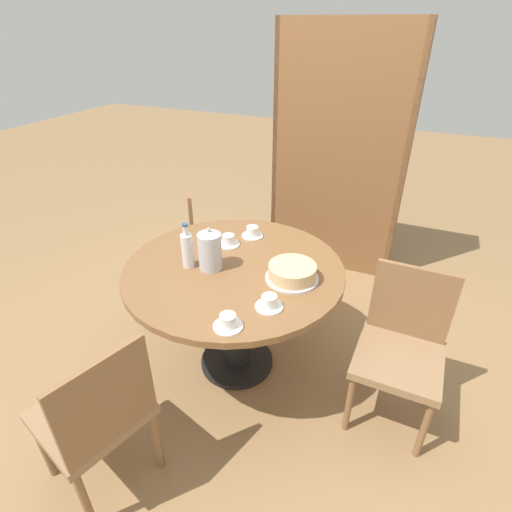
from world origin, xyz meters
TOP-DOWN VIEW (x-y plane):
  - ground_plane at (0.00, 0.00)m, footprint 14.00×14.00m
  - dining_table at (0.00, 0.00)m, footprint 1.20×1.20m
  - chair_a at (0.92, 0.04)m, footprint 0.43×0.43m
  - chair_b at (-0.57, 0.72)m, footprint 0.58×0.58m
  - chair_c at (-0.21, -0.90)m, footprint 0.52×0.52m
  - bookshelf at (0.19, 1.49)m, footprint 1.04×0.28m
  - coffee_pot at (-0.11, -0.06)m, footprint 0.13×0.13m
  - water_bottle at (-0.23, -0.09)m, footprint 0.06×0.06m
  - cake_main at (0.33, 0.01)m, footprint 0.28×0.28m
  - cup_a at (0.20, -0.46)m, footprint 0.13×0.13m
  - cup_b at (-0.05, 0.37)m, footprint 0.13×0.13m
  - cup_c at (-0.14, 0.21)m, footprint 0.13×0.13m
  - cup_d at (0.31, -0.26)m, footprint 0.13×0.13m

SIDE VIEW (x-z plane):
  - ground_plane at x=0.00m, z-range 0.00..0.00m
  - chair_a at x=0.92m, z-range 0.03..0.87m
  - chair_b at x=-0.57m, z-range 0.03..0.87m
  - chair_c at x=-0.21m, z-range 0.03..0.87m
  - dining_table at x=0.00m, z-range 0.21..0.93m
  - cup_a at x=0.20m, z-range 0.71..0.78m
  - cup_b at x=-0.05m, z-range 0.71..0.78m
  - cup_c at x=-0.14m, z-range 0.71..0.78m
  - cup_d at x=0.31m, z-range 0.71..0.78m
  - cake_main at x=0.33m, z-range 0.72..0.80m
  - water_bottle at x=-0.23m, z-range 0.70..0.95m
  - coffee_pot at x=-0.11m, z-range 0.71..0.95m
  - bookshelf at x=0.19m, z-range 0.02..1.93m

